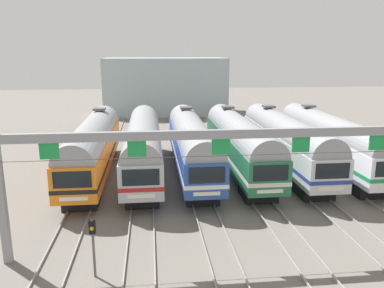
{
  "coord_description": "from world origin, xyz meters",
  "views": [
    {
      "loc": [
        -5.43,
        -31.67,
        10.14
      ],
      "look_at": [
        -1.87,
        1.27,
        2.25
      ],
      "focal_mm": 36.16,
      "sensor_mm": 36.0,
      "label": 1
    }
  ],
  "objects_px": {
    "commuter_train_orange": "(93,145)",
    "commuter_train_silver": "(285,140)",
    "catenary_gantry": "(261,151)",
    "commuter_train_green": "(239,141)",
    "commuter_train_white": "(330,139)",
    "yard_signal_mast": "(93,237)",
    "commuter_train_blue": "(192,143)",
    "commuter_train_stainless": "(143,144)"
  },
  "relations": [
    {
      "from": "commuter_train_stainless",
      "to": "commuter_train_silver",
      "type": "relative_size",
      "value": 1.0
    },
    {
      "from": "yard_signal_mast",
      "to": "commuter_train_stainless",
      "type": "bearing_deg",
      "value": 82.38
    },
    {
      "from": "commuter_train_white",
      "to": "commuter_train_silver",
      "type": "bearing_deg",
      "value": 180.0
    },
    {
      "from": "yard_signal_mast",
      "to": "commuter_train_blue",
      "type": "bearing_deg",
      "value": 68.15
    },
    {
      "from": "commuter_train_stainless",
      "to": "commuter_train_blue",
      "type": "height_order",
      "value": "commuter_train_blue"
    },
    {
      "from": "commuter_train_blue",
      "to": "commuter_train_white",
      "type": "bearing_deg",
      "value": 0.0
    },
    {
      "from": "commuter_train_blue",
      "to": "yard_signal_mast",
      "type": "xyz_separation_m",
      "value": [
        -6.13,
        -15.28,
        -0.7
      ]
    },
    {
      "from": "commuter_train_silver",
      "to": "yard_signal_mast",
      "type": "height_order",
      "value": "commuter_train_silver"
    },
    {
      "from": "commuter_train_silver",
      "to": "commuter_train_stainless",
      "type": "bearing_deg",
      "value": -179.98
    },
    {
      "from": "commuter_train_green",
      "to": "catenary_gantry",
      "type": "bearing_deg",
      "value": -98.6
    },
    {
      "from": "commuter_train_silver",
      "to": "commuter_train_white",
      "type": "distance_m",
      "value": 4.09
    },
    {
      "from": "commuter_train_stainless",
      "to": "commuter_train_blue",
      "type": "relative_size",
      "value": 1.0
    },
    {
      "from": "commuter_train_stainless",
      "to": "commuter_train_white",
      "type": "distance_m",
      "value": 16.34
    },
    {
      "from": "commuter_train_silver",
      "to": "yard_signal_mast",
      "type": "relative_size",
      "value": 6.37
    },
    {
      "from": "commuter_train_orange",
      "to": "catenary_gantry",
      "type": "distance_m",
      "value": 17.14
    },
    {
      "from": "commuter_train_orange",
      "to": "commuter_train_green",
      "type": "relative_size",
      "value": 1.0
    },
    {
      "from": "commuter_train_blue",
      "to": "commuter_train_white",
      "type": "distance_m",
      "value": 12.26
    },
    {
      "from": "commuter_train_stainless",
      "to": "commuter_train_orange",
      "type": "bearing_deg",
      "value": 179.94
    },
    {
      "from": "commuter_train_stainless",
      "to": "catenary_gantry",
      "type": "height_order",
      "value": "catenary_gantry"
    },
    {
      "from": "commuter_train_orange",
      "to": "catenary_gantry",
      "type": "bearing_deg",
      "value": -52.89
    },
    {
      "from": "commuter_train_green",
      "to": "commuter_train_white",
      "type": "height_order",
      "value": "same"
    },
    {
      "from": "commuter_train_silver",
      "to": "catenary_gantry",
      "type": "distance_m",
      "value": 15.06
    },
    {
      "from": "catenary_gantry",
      "to": "yard_signal_mast",
      "type": "xyz_separation_m",
      "value": [
        -8.17,
        -1.78,
        -3.36
      ]
    },
    {
      "from": "commuter_train_stainless",
      "to": "commuter_train_white",
      "type": "xyz_separation_m",
      "value": [
        16.34,
        0.0,
        0.0
      ]
    },
    {
      "from": "commuter_train_blue",
      "to": "commuter_train_orange",
      "type": "bearing_deg",
      "value": 180.0
    },
    {
      "from": "yard_signal_mast",
      "to": "commuter_train_orange",
      "type": "bearing_deg",
      "value": 97.61
    },
    {
      "from": "commuter_train_silver",
      "to": "yard_signal_mast",
      "type": "distance_m",
      "value": 20.94
    },
    {
      "from": "catenary_gantry",
      "to": "commuter_train_stainless",
      "type": "bearing_deg",
      "value": 114.42
    },
    {
      "from": "catenary_gantry",
      "to": "yard_signal_mast",
      "type": "height_order",
      "value": "catenary_gantry"
    },
    {
      "from": "commuter_train_blue",
      "to": "catenary_gantry",
      "type": "bearing_deg",
      "value": -81.4
    },
    {
      "from": "commuter_train_stainless",
      "to": "catenary_gantry",
      "type": "xyz_separation_m",
      "value": [
        6.13,
        -13.49,
        2.66
      ]
    },
    {
      "from": "commuter_train_blue",
      "to": "yard_signal_mast",
      "type": "bearing_deg",
      "value": -111.85
    },
    {
      "from": "catenary_gantry",
      "to": "commuter_train_white",
      "type": "bearing_deg",
      "value": 52.89
    },
    {
      "from": "commuter_train_orange",
      "to": "commuter_train_silver",
      "type": "distance_m",
      "value": 16.34
    },
    {
      "from": "commuter_train_orange",
      "to": "commuter_train_white",
      "type": "distance_m",
      "value": 20.43
    },
    {
      "from": "commuter_train_green",
      "to": "commuter_train_white",
      "type": "relative_size",
      "value": 1.0
    },
    {
      "from": "commuter_train_stainless",
      "to": "catenary_gantry",
      "type": "relative_size",
      "value": 0.7
    },
    {
      "from": "commuter_train_green",
      "to": "catenary_gantry",
      "type": "xyz_separation_m",
      "value": [
        -2.04,
        -13.5,
        2.66
      ]
    },
    {
      "from": "commuter_train_stainless",
      "to": "commuter_train_blue",
      "type": "bearing_deg",
      "value": 0.06
    },
    {
      "from": "catenary_gantry",
      "to": "commuter_train_blue",
      "type": "bearing_deg",
      "value": 98.6
    },
    {
      "from": "commuter_train_silver",
      "to": "commuter_train_orange",
      "type": "bearing_deg",
      "value": 180.0
    },
    {
      "from": "catenary_gantry",
      "to": "yard_signal_mast",
      "type": "bearing_deg",
      "value": -167.71
    }
  ]
}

